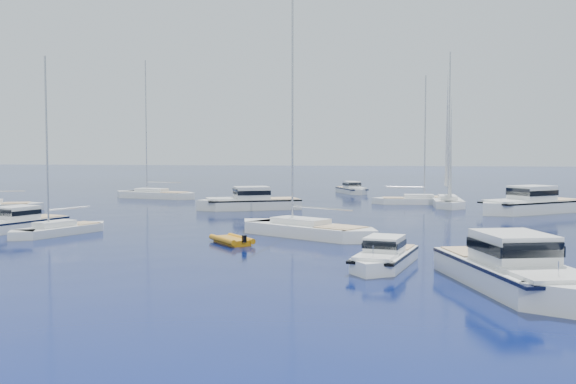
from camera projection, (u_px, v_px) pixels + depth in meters
name	position (u px, v px, depth m)	size (l,w,h in m)	color
ground	(271.00, 273.00, 33.72)	(400.00, 400.00, 0.00)	navy
motor_cruiser_near	(384.00, 267.00, 35.63)	(2.34, 7.64, 2.00)	white
motor_cruiser_right	(515.00, 289.00, 29.97)	(3.63, 11.86, 3.11)	silver
motor_cruiser_left	(16.00, 231.00, 50.99)	(2.70, 8.83, 2.32)	white
motor_cruiser_centre	(250.00, 209.00, 68.64)	(3.37, 11.02, 2.89)	silver
motor_cruiser_distant	(530.00, 213.00, 64.94)	(3.81, 12.45, 3.27)	white
motor_cruiser_horizon	(352.00, 193.00, 92.59)	(2.40, 7.83, 2.06)	silver
sailboat_fore	(59.00, 234.00, 48.86)	(2.28, 8.78, 12.90)	silver
sailboat_mid_r	(306.00, 236.00, 47.97)	(3.25, 12.49, 18.36)	white
sailboat_centre	(415.00, 204.00, 75.26)	(2.55, 9.82, 14.44)	white
sailboat_sails_r	(447.00, 206.00, 72.88)	(2.93, 11.26, 16.55)	white
sailboat_far_l	(155.00, 198.00, 83.85)	(3.06, 11.76, 17.28)	silver
tender_yellow	(232.00, 244.00, 44.20)	(2.01, 3.66, 0.95)	orange
tender_grey_near	(307.00, 235.00, 48.48)	(2.00, 3.66, 0.95)	black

